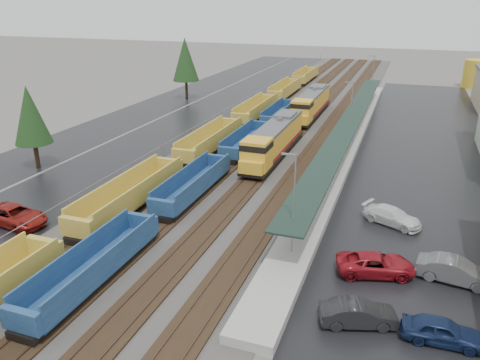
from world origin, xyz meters
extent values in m
cube|color=#302D2B|center=(0.00, 60.00, 0.04)|extent=(20.00, 160.00, 0.08)
cube|color=black|center=(-6.00, 60.00, 0.15)|extent=(2.60, 160.00, 0.15)
cube|color=#473326|center=(-6.72, 60.00, 0.27)|extent=(0.08, 160.00, 0.07)
cube|color=#473326|center=(-5.28, 60.00, 0.27)|extent=(0.08, 160.00, 0.07)
cube|color=black|center=(-2.00, 60.00, 0.15)|extent=(2.60, 160.00, 0.15)
cube|color=#473326|center=(-2.72, 60.00, 0.27)|extent=(0.08, 160.00, 0.07)
cube|color=#473326|center=(-1.28, 60.00, 0.27)|extent=(0.08, 160.00, 0.07)
cube|color=black|center=(2.00, 60.00, 0.15)|extent=(2.60, 160.00, 0.15)
cube|color=#473326|center=(1.28, 60.00, 0.27)|extent=(0.08, 160.00, 0.07)
cube|color=#473326|center=(2.72, 60.00, 0.27)|extent=(0.08, 160.00, 0.07)
cube|color=black|center=(6.00, 60.00, 0.15)|extent=(2.60, 160.00, 0.15)
cube|color=#473326|center=(5.28, 60.00, 0.27)|extent=(0.08, 160.00, 0.07)
cube|color=#473326|center=(6.72, 60.00, 0.27)|extent=(0.08, 160.00, 0.07)
cube|color=black|center=(-15.00, 60.00, 0.01)|extent=(10.00, 160.00, 0.02)
cube|color=black|center=(-25.00, 60.00, 0.01)|extent=(9.00, 160.00, 0.02)
cube|color=black|center=(19.00, 50.00, 0.01)|extent=(16.00, 100.00, 0.02)
cube|color=#9E9B93|center=(9.50, 50.00, 0.35)|extent=(3.00, 80.00, 0.70)
cylinder|color=gray|center=(9.50, 25.00, 1.90)|extent=(0.16, 0.16, 2.40)
cylinder|color=gray|center=(9.50, 40.00, 1.90)|extent=(0.16, 0.16, 2.40)
cylinder|color=gray|center=(9.50, 55.00, 1.90)|extent=(0.16, 0.16, 2.40)
cylinder|color=gray|center=(9.50, 70.00, 1.90)|extent=(0.16, 0.16, 2.40)
cylinder|color=gray|center=(9.50, 85.00, 1.90)|extent=(0.16, 0.16, 2.40)
cube|color=black|center=(9.50, 50.00, 3.20)|extent=(2.60, 65.00, 0.15)
cylinder|color=gray|center=(9.50, 20.00, 4.00)|extent=(0.12, 0.12, 8.00)
cube|color=gray|center=(9.00, 20.00, 7.90)|extent=(1.00, 0.15, 0.12)
cylinder|color=gray|center=(9.50, 50.00, 4.00)|extent=(0.12, 0.12, 8.00)
cube|color=gray|center=(9.00, 50.00, 7.90)|extent=(1.00, 0.15, 0.12)
cylinder|color=gray|center=(9.50, 80.00, 4.00)|extent=(0.12, 0.12, 8.00)
cube|color=gray|center=(9.00, 80.00, 7.90)|extent=(1.00, 0.15, 0.12)
cylinder|color=gray|center=(-9.50, 20.00, 1.00)|extent=(0.08, 0.08, 2.00)
cylinder|color=gray|center=(-9.50, 28.00, 1.00)|extent=(0.08, 0.08, 2.00)
cylinder|color=gray|center=(-9.50, 36.00, 1.00)|extent=(0.08, 0.08, 2.00)
cylinder|color=gray|center=(-9.50, 44.00, 1.00)|extent=(0.08, 0.08, 2.00)
cylinder|color=gray|center=(-9.50, 52.00, 1.00)|extent=(0.08, 0.08, 2.00)
cylinder|color=gray|center=(-9.50, 60.00, 1.00)|extent=(0.08, 0.08, 2.00)
cylinder|color=gray|center=(-9.50, 68.00, 1.00)|extent=(0.08, 0.08, 2.00)
cylinder|color=gray|center=(-9.50, 76.00, 1.00)|extent=(0.08, 0.08, 2.00)
cylinder|color=gray|center=(-9.50, 84.00, 1.00)|extent=(0.08, 0.08, 2.00)
cylinder|color=gray|center=(-9.50, 92.00, 1.00)|extent=(0.08, 0.08, 2.00)
cylinder|color=gray|center=(-9.50, 100.00, 1.00)|extent=(0.08, 0.08, 2.00)
cylinder|color=gray|center=(-9.50, 108.00, 1.00)|extent=(0.08, 0.08, 2.00)
cylinder|color=gray|center=(-9.50, 116.00, 1.00)|extent=(0.08, 0.08, 2.00)
cylinder|color=gray|center=(-9.50, 124.00, 1.00)|extent=(0.08, 0.08, 2.00)
cylinder|color=gray|center=(-9.50, 132.00, 1.00)|extent=(0.08, 0.08, 2.00)
cube|color=gray|center=(-9.50, 60.00, 2.00)|extent=(0.05, 160.00, 0.05)
ellipsoid|color=#4E614C|center=(-30.00, 200.00, 0.00)|extent=(154.00, 110.00, 19.80)
ellipsoid|color=#4E614C|center=(40.00, 210.00, 0.00)|extent=(196.00, 140.00, 25.20)
cylinder|color=#332316|center=(-22.00, 30.00, 1.35)|extent=(0.50, 0.50, 2.70)
cone|color=black|center=(-22.00, 30.00, 5.85)|extent=(3.96, 3.96, 6.30)
cylinder|color=#332316|center=(-23.00, 70.00, 1.65)|extent=(0.50, 0.50, 3.30)
cone|color=black|center=(-23.00, 70.00, 7.15)|extent=(4.84, 4.84, 7.70)
cube|color=black|center=(2.00, 42.10, 0.80)|extent=(2.73, 18.22, 0.36)
cube|color=gold|center=(2.00, 43.01, 2.35)|extent=(2.55, 14.58, 2.73)
cube|color=gold|center=(2.00, 35.00, 2.53)|extent=(2.73, 2.92, 3.10)
cube|color=black|center=(2.00, 35.00, 3.44)|extent=(2.78, 2.96, 0.64)
cube|color=gold|center=(2.00, 33.36, 1.62)|extent=(2.55, 0.91, 1.28)
cube|color=#59595B|center=(2.00, 43.01, 3.81)|extent=(2.60, 14.58, 0.32)
cube|color=maroon|center=(0.71, 43.01, 1.26)|extent=(0.04, 14.58, 0.32)
cube|color=maroon|center=(3.29, 43.01, 1.26)|extent=(0.04, 14.58, 0.32)
cube|color=black|center=(2.00, 42.10, 0.44)|extent=(2.00, 5.47, 0.55)
cube|color=black|center=(2.00, 35.72, 0.53)|extent=(2.19, 3.64, 0.46)
cube|color=black|center=(2.00, 48.48, 0.53)|extent=(2.19, 3.64, 0.46)
cylinder|color=#59595B|center=(2.00, 43.93, 4.08)|extent=(0.64, 0.64, 0.46)
cube|color=#59595B|center=(2.00, 46.66, 4.04)|extent=(2.19, 3.64, 0.46)
cube|color=black|center=(2.00, 63.10, 0.80)|extent=(2.73, 18.22, 0.36)
cube|color=gold|center=(2.00, 64.01, 2.35)|extent=(2.55, 14.58, 2.73)
cube|color=gold|center=(2.00, 56.00, 2.53)|extent=(2.73, 2.92, 3.10)
cube|color=black|center=(2.00, 56.00, 3.44)|extent=(2.78, 2.96, 0.64)
cube|color=gold|center=(2.00, 54.36, 1.62)|extent=(2.55, 0.91, 1.28)
cube|color=#59595B|center=(2.00, 64.01, 3.81)|extent=(2.60, 14.58, 0.32)
cube|color=maroon|center=(0.71, 64.01, 1.26)|extent=(0.04, 14.58, 0.32)
cube|color=maroon|center=(3.29, 64.01, 1.26)|extent=(0.04, 14.58, 0.32)
cube|color=black|center=(2.00, 63.10, 0.44)|extent=(2.00, 5.47, 0.55)
cube|color=black|center=(2.00, 56.72, 0.53)|extent=(2.19, 3.64, 0.46)
cube|color=black|center=(2.00, 69.48, 0.53)|extent=(2.19, 3.64, 0.46)
cylinder|color=#59595B|center=(2.00, 64.93, 4.08)|extent=(0.64, 0.64, 0.46)
cube|color=#59595B|center=(2.00, 67.66, 4.04)|extent=(2.19, 3.64, 0.46)
cube|color=#AB9B2F|center=(-6.00, 13.04, 1.64)|extent=(2.78, 0.53, 1.50)
cube|color=black|center=(-6.00, 12.30, 0.57)|extent=(2.14, 2.35, 0.53)
cube|color=#AB9B2F|center=(-6.00, 23.67, 0.89)|extent=(2.78, 14.20, 0.27)
cube|color=#AB9B2F|center=(-7.34, 23.67, 1.85)|extent=(0.16, 14.20, 1.92)
cube|color=#AB9B2F|center=(-4.66, 23.67, 1.85)|extent=(0.16, 14.20, 1.92)
cube|color=#AB9B2F|center=(-6.00, 16.36, 1.64)|extent=(2.78, 0.53, 1.50)
cube|color=#AB9B2F|center=(-6.00, 30.99, 1.64)|extent=(2.78, 0.53, 1.50)
cube|color=black|center=(-6.00, 17.11, 0.57)|extent=(2.14, 2.35, 0.53)
cube|color=black|center=(-6.00, 30.24, 0.57)|extent=(2.14, 2.35, 0.53)
cube|color=#AB9B2F|center=(-6.00, 41.62, 0.89)|extent=(2.78, 14.20, 0.27)
cube|color=#AB9B2F|center=(-7.34, 41.62, 1.85)|extent=(0.16, 14.20, 1.92)
cube|color=#AB9B2F|center=(-4.66, 41.62, 1.85)|extent=(0.16, 14.20, 1.92)
cube|color=#AB9B2F|center=(-6.00, 34.30, 1.64)|extent=(2.78, 0.53, 1.50)
cube|color=#AB9B2F|center=(-6.00, 48.93, 1.64)|extent=(2.78, 0.53, 1.50)
cube|color=black|center=(-6.00, 35.05, 0.57)|extent=(2.14, 2.35, 0.53)
cube|color=black|center=(-6.00, 48.18, 0.57)|extent=(2.14, 2.35, 0.53)
cube|color=#AB9B2F|center=(-6.00, 59.56, 0.89)|extent=(2.78, 14.20, 0.27)
cube|color=#AB9B2F|center=(-7.34, 59.56, 1.85)|extent=(0.16, 14.20, 1.92)
cube|color=#AB9B2F|center=(-4.66, 59.56, 1.85)|extent=(0.16, 14.20, 1.92)
cube|color=#AB9B2F|center=(-6.00, 52.24, 1.64)|extent=(2.78, 0.53, 1.50)
cube|color=#AB9B2F|center=(-6.00, 66.87, 1.64)|extent=(2.78, 0.53, 1.50)
cube|color=black|center=(-6.00, 52.99, 0.57)|extent=(2.14, 2.35, 0.53)
cube|color=black|center=(-6.00, 66.12, 0.57)|extent=(2.14, 2.35, 0.53)
cube|color=#AB9B2F|center=(-6.00, 77.50, 0.89)|extent=(2.78, 14.20, 0.27)
cube|color=#AB9B2F|center=(-7.34, 77.50, 1.85)|extent=(0.16, 14.20, 1.92)
cube|color=#AB9B2F|center=(-4.66, 77.50, 1.85)|extent=(0.16, 14.20, 1.92)
cube|color=#AB9B2F|center=(-6.00, 70.19, 1.64)|extent=(2.78, 0.53, 1.50)
cube|color=#AB9B2F|center=(-6.00, 84.81, 1.64)|extent=(2.78, 0.53, 1.50)
cube|color=black|center=(-6.00, 70.94, 0.57)|extent=(2.14, 2.35, 0.53)
cube|color=black|center=(-6.00, 84.07, 0.57)|extent=(2.14, 2.35, 0.53)
cube|color=#AB9B2F|center=(-6.00, 95.44, 0.89)|extent=(2.78, 14.20, 0.27)
cube|color=#AB9B2F|center=(-7.34, 95.44, 1.85)|extent=(0.16, 14.20, 1.92)
cube|color=#AB9B2F|center=(-4.66, 95.44, 1.85)|extent=(0.16, 14.20, 1.92)
cube|color=#AB9B2F|center=(-6.00, 88.13, 1.64)|extent=(2.78, 0.53, 1.50)
cube|color=#AB9B2F|center=(-6.00, 102.76, 1.64)|extent=(2.78, 0.53, 1.50)
cube|color=black|center=(-6.00, 88.88, 0.57)|extent=(2.14, 2.35, 0.53)
cube|color=black|center=(-6.00, 102.01, 0.57)|extent=(2.14, 2.35, 0.53)
cube|color=navy|center=(-2.00, 12.81, 0.82)|extent=(2.48, 12.03, 0.24)
cube|color=navy|center=(-3.19, 12.81, 1.68)|extent=(0.14, 12.03, 1.72)
cube|color=navy|center=(-0.81, 12.81, 1.68)|extent=(0.14, 12.03, 1.72)
cube|color=navy|center=(-2.00, 6.60, 1.49)|extent=(2.48, 0.48, 1.33)
cube|color=navy|center=(-2.00, 19.02, 1.49)|extent=(2.48, 0.48, 1.33)
cube|color=black|center=(-2.00, 7.27, 0.54)|extent=(1.91, 2.10, 0.48)
cube|color=black|center=(-2.00, 18.35, 0.54)|extent=(1.91, 2.10, 0.48)
cube|color=navy|center=(-2.00, 28.18, 0.82)|extent=(2.48, 12.03, 0.24)
cube|color=navy|center=(-3.19, 28.18, 1.68)|extent=(0.14, 12.03, 1.72)
cube|color=navy|center=(-0.81, 28.18, 1.68)|extent=(0.14, 12.03, 1.72)
cube|color=navy|center=(-2.00, 21.97, 1.49)|extent=(2.48, 0.48, 1.33)
cube|color=navy|center=(-2.00, 34.39, 1.49)|extent=(2.48, 0.48, 1.33)
cube|color=black|center=(-2.00, 22.64, 0.54)|extent=(1.91, 2.10, 0.48)
cube|color=black|center=(-2.00, 33.72, 0.54)|extent=(1.91, 2.10, 0.48)
cube|color=navy|center=(-2.00, 43.55, 0.82)|extent=(2.48, 12.03, 0.24)
cube|color=navy|center=(-3.19, 43.55, 1.68)|extent=(0.14, 12.03, 1.72)
cube|color=navy|center=(-0.81, 43.55, 1.68)|extent=(0.14, 12.03, 1.72)
cube|color=navy|center=(-2.00, 37.34, 1.49)|extent=(2.48, 0.48, 1.33)
cube|color=navy|center=(-2.00, 49.76, 1.49)|extent=(2.48, 0.48, 1.33)
cube|color=black|center=(-2.00, 38.01, 0.54)|extent=(1.91, 2.10, 0.48)
cube|color=black|center=(-2.00, 49.09, 0.54)|extent=(1.91, 2.10, 0.48)
cube|color=navy|center=(-2.00, 58.92, 0.82)|extent=(2.48, 12.03, 0.24)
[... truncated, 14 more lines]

